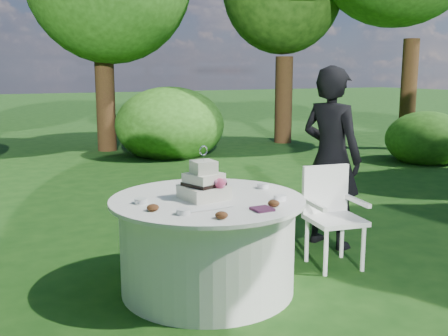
{
  "coord_description": "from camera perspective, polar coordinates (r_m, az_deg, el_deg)",
  "views": [
    {
      "loc": [
        -1.74,
        -3.67,
        1.77
      ],
      "look_at": [
        0.15,
        0.0,
        1.0
      ],
      "focal_mm": 42.0,
      "sensor_mm": 36.0,
      "label": 1
    }
  ],
  "objects": [
    {
      "name": "ground",
      "position": [
        4.43,
        -1.77,
        -12.98
      ],
      "size": [
        80.0,
        80.0,
        0.0
      ],
      "primitive_type": "plane",
      "color": "#13390F",
      "rests_on": "ground"
    },
    {
      "name": "napkins",
      "position": [
        3.83,
        4.18,
        -4.48
      ],
      "size": [
        0.14,
        0.14,
        0.02
      ],
      "primitive_type": "cube",
      "color": "#491F3C",
      "rests_on": "table"
    },
    {
      "name": "feather_plume",
      "position": [
        3.82,
        -2.14,
        -4.53
      ],
      "size": [
        0.48,
        0.07,
        0.01
      ],
      "primitive_type": "ellipsoid",
      "color": "white",
      "rests_on": "table"
    },
    {
      "name": "guest",
      "position": [
        5.36,
        11.57,
        1.1
      ],
      "size": [
        0.62,
        0.76,
        1.82
      ],
      "primitive_type": "imported",
      "rotation": [
        0.0,
        0.0,
        1.88
      ],
      "color": "black",
      "rests_on": "ground"
    },
    {
      "name": "table",
      "position": [
        4.29,
        -1.8,
        -8.22
      ],
      "size": [
        1.56,
        1.56,
        0.77
      ],
      "color": "silver",
      "rests_on": "ground"
    },
    {
      "name": "cake",
      "position": [
        4.14,
        -2.17,
        -1.8
      ],
      "size": [
        0.36,
        0.36,
        0.43
      ],
      "color": "silver",
      "rests_on": "table"
    },
    {
      "name": "chair",
      "position": [
        4.92,
        11.56,
        -4.38
      ],
      "size": [
        0.54,
        0.53,
        0.91
      ],
      "color": "silver",
      "rests_on": "ground"
    },
    {
      "name": "votives",
      "position": [
        4.08,
        -0.52,
        -3.32
      ],
      "size": [
        1.21,
        0.57,
        0.04
      ],
      "color": "silver",
      "rests_on": "table"
    },
    {
      "name": "petal_cups",
      "position": [
        4.0,
        -0.68,
        -3.53
      ],
      "size": [
        0.95,
        1.11,
        0.05
      ],
      "color": "#562D16",
      "rests_on": "table"
    }
  ]
}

